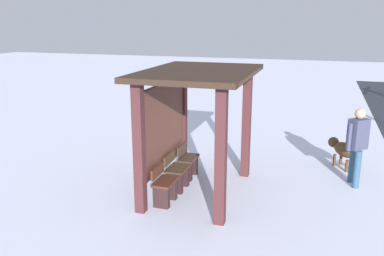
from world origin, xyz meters
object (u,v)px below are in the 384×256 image
bench_center_inside (177,175)px  bench_right_inside (188,164)px  person_walking (357,141)px  bench_left_inside (165,188)px  dog (343,149)px  bus_shelter (190,102)px

bench_center_inside → bench_right_inside: (0.72, -0.00, 0.01)m
person_walking → bench_center_inside: bearing=111.1°
bench_right_inside → bench_left_inside: bearing=180.0°
bench_left_inside → bench_right_inside: 1.44m
bench_center_inside → dog: size_ratio=0.86×
bench_center_inside → bus_shelter: bearing=-90.0°
bench_right_inside → dog: 3.79m
bench_left_inside → bench_center_inside: bench_center_inside is taller
bench_right_inside → person_walking: (0.66, -3.57, 0.67)m
bench_right_inside → person_walking: 3.69m
bus_shelter → dog: size_ratio=3.37×
bus_shelter → bench_center_inside: (0.00, 0.29, -1.60)m
bench_right_inside → person_walking: bearing=-79.6°
bench_right_inside → dog: bearing=-62.8°
bus_shelter → bench_left_inside: size_ratio=3.97×
bus_shelter → dog: 4.19m
person_walking → dog: size_ratio=1.93×
person_walking → dog: person_walking is taller
bench_center_inside → dog: (2.45, -3.37, 0.15)m
bench_right_inside → person_walking: size_ratio=0.45×
bus_shelter → dog: (2.45, -3.08, -1.44)m
bench_left_inside → bench_right_inside: (1.44, -0.00, 0.01)m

